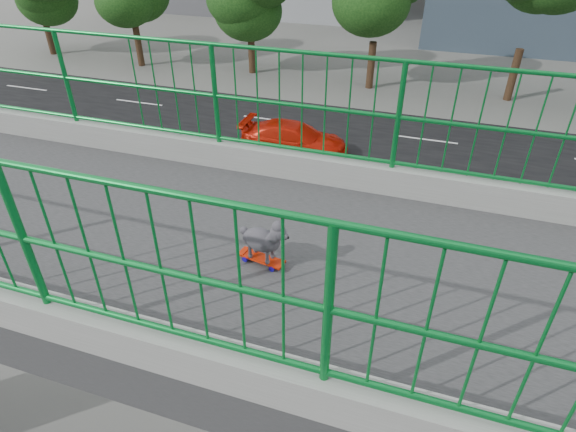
# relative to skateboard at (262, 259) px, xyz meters

# --- Properties ---
(road) EXTENTS (18.00, 90.00, 0.02)m
(road) POSITION_rel_skateboard_xyz_m (-13.18, 0.87, -7.03)
(road) COLOR black
(road) RESTS_ON ground
(footbridge) EXTENTS (3.00, 24.00, 7.00)m
(footbridge) POSITION_rel_skateboard_xyz_m (-0.18, 0.87, -1.83)
(footbridge) COLOR #2D2D2F
(footbridge) RESTS_ON ground
(railing) EXTENTS (3.00, 24.00, 1.42)m
(railing) POSITION_rel_skateboard_xyz_m (-0.18, 0.87, 0.17)
(railing) COLOR gray
(railing) RESTS_ON footbridge
(street_trees) EXTENTS (5.30, 60.40, 7.26)m
(street_trees) POSITION_rel_skateboard_xyz_m (-26.21, 1.93, -2.32)
(street_trees) COLOR black
(street_trees) RESTS_ON ground
(skateboard) EXTENTS (0.20, 0.44, 0.06)m
(skateboard) POSITION_rel_skateboard_xyz_m (0.00, 0.00, 0.00)
(skateboard) COLOR red
(skateboard) RESTS_ON footbridge
(poodle) EXTENTS (0.25, 0.47, 0.39)m
(poodle) POSITION_rel_skateboard_xyz_m (0.00, 0.02, 0.23)
(poodle) COLOR #2F2D32
(poodle) RESTS_ON skateboard
(car_0) EXTENTS (1.62, 4.01, 1.37)m
(car_0) POSITION_rel_skateboard_xyz_m (-6.18, -3.41, -6.36)
(car_0) COLOR silver
(car_0) RESTS_ON ground
(car_2) EXTENTS (2.17, 4.70, 1.31)m
(car_2) POSITION_rel_skateboard_xyz_m (-12.58, -15.50, -6.39)
(car_2) COLOR black
(car_2) RESTS_ON ground
(car_3) EXTENTS (1.98, 4.88, 1.42)m
(car_3) POSITION_rel_skateboard_xyz_m (-15.78, -4.71, -6.33)
(car_3) COLOR red
(car_3) RESTS_ON ground
(car_5) EXTENTS (1.39, 3.97, 1.31)m
(car_5) POSITION_rel_skateboard_xyz_m (-6.18, 0.91, -6.39)
(car_5) COLOR #A0A0A6
(car_5) RESTS_ON ground
(car_6) EXTENTS (2.42, 5.25, 1.46)m
(car_6) POSITION_rel_skateboard_xyz_m (-9.38, -13.35, -6.31)
(car_6) COLOR #A0A0A6
(car_6) RESTS_ON ground
(car_7) EXTENTS (1.90, 4.67, 1.35)m
(car_7) POSITION_rel_skateboard_xyz_m (-12.58, -8.60, -6.37)
(car_7) COLOR #A0A0A6
(car_7) RESTS_ON ground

